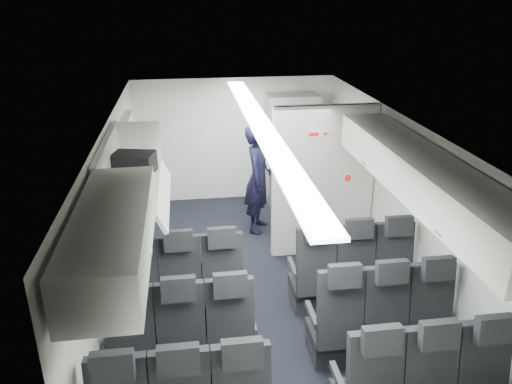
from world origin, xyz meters
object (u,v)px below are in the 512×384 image
object	(u,v)px
flight_attendant	(258,179)
carry_on_bag	(134,165)
boarding_door	(132,181)
seat_row_mid	(283,333)
galley_unit	(291,149)
seat_row_front	(268,283)

from	to	relation	value
flight_attendant	carry_on_bag	xyz separation A→B (m)	(-1.62, -1.81, 0.93)
boarding_door	seat_row_mid	bearing A→B (deg)	-61.23
seat_row_mid	flight_attendant	size ratio (longest dim) A/B	1.97
seat_row_mid	flight_attendant	xyz separation A→B (m)	(0.21, 3.10, 0.44)
flight_attendant	carry_on_bag	distance (m)	2.60
seat_row_mid	boarding_door	world-z (taller)	boarding_door
galley_unit	boarding_door	size ratio (longest dim) A/B	1.02
flight_attendant	seat_row_front	bearing A→B (deg)	-165.85
boarding_door	flight_attendant	size ratio (longest dim) A/B	1.10
galley_unit	carry_on_bag	xyz separation A→B (m)	(-2.35, -2.87, 0.82)
seat_row_front	carry_on_bag	size ratio (longest dim) A/B	7.69
boarding_door	carry_on_bag	size ratio (longest dim) A/B	4.30
galley_unit	flight_attendant	size ratio (longest dim) A/B	1.13
seat_row_front	boarding_door	size ratio (longest dim) A/B	1.79
seat_row_mid	carry_on_bag	xyz separation A→B (m)	(-1.40, 1.28, 1.37)
seat_row_front	flight_attendant	xyz separation A→B (m)	(0.21, 2.20, 0.44)
seat_row_front	flight_attendant	world-z (taller)	flight_attendant
galley_unit	boarding_door	distance (m)	2.84
carry_on_bag	boarding_door	bearing A→B (deg)	111.69
seat_row_mid	flight_attendant	world-z (taller)	flight_attendant
boarding_door	carry_on_bag	world-z (taller)	carry_on_bag
galley_unit	flight_attendant	xyz separation A→B (m)	(-0.74, -1.06, -0.11)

